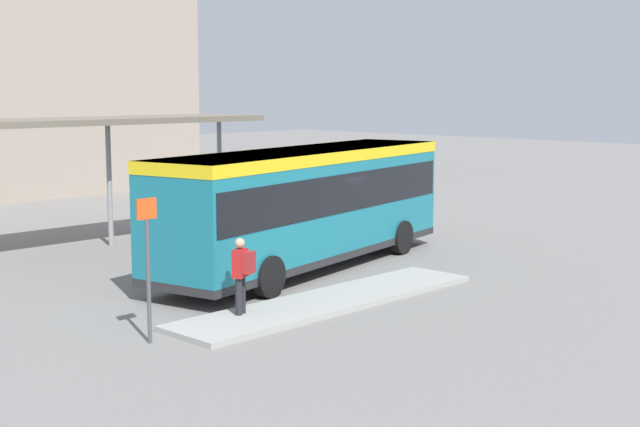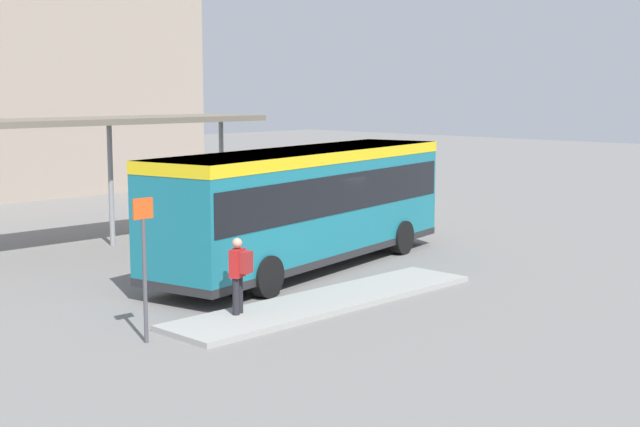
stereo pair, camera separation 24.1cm
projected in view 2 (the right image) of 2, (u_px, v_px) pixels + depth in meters
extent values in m
plane|color=slate|center=(306.00, 268.00, 24.18)|extent=(120.00, 120.00, 0.00)
cube|color=#9E9E99|center=(328.00, 301.00, 20.21)|extent=(8.39, 1.80, 0.12)
cube|color=#197284|center=(306.00, 203.00, 23.93)|extent=(10.96, 4.42, 2.88)
cube|color=yellow|center=(306.00, 155.00, 23.75)|extent=(10.98, 4.44, 0.30)
cube|color=black|center=(306.00, 190.00, 23.88)|extent=(10.75, 4.41, 1.01)
cube|color=black|center=(401.00, 175.00, 28.28)|extent=(0.50, 2.20, 1.11)
cube|color=#28282B|center=(306.00, 252.00, 24.12)|extent=(10.97, 4.43, 0.20)
cylinder|color=black|center=(336.00, 231.00, 27.48)|extent=(1.03, 0.47, 1.00)
cylinder|color=black|center=(402.00, 237.00, 26.21)|extent=(1.03, 0.47, 1.00)
cylinder|color=black|center=(192.00, 266.00, 22.01)|extent=(1.03, 0.47, 1.00)
cylinder|color=black|center=(267.00, 276.00, 20.74)|extent=(1.03, 0.47, 1.00)
cylinder|color=#232328|center=(236.00, 296.00, 18.66)|extent=(0.15, 0.15, 0.79)
cylinder|color=#232328|center=(240.00, 295.00, 18.83)|extent=(0.15, 0.15, 0.79)
cube|color=#B21E1E|center=(237.00, 263.00, 18.65)|extent=(0.45, 0.36, 0.60)
cube|color=maroon|center=(246.00, 262.00, 18.58)|extent=(0.35, 0.30, 0.45)
sphere|color=tan|center=(237.00, 243.00, 18.59)|extent=(0.22, 0.22, 0.22)
torus|color=black|center=(403.00, 208.00, 33.85)|extent=(0.14, 0.72, 0.72)
torus|color=black|center=(382.00, 206.00, 34.43)|extent=(0.14, 0.72, 0.72)
cylinder|color=red|center=(393.00, 201.00, 34.11)|extent=(0.13, 0.75, 0.04)
cylinder|color=red|center=(389.00, 202.00, 34.22)|extent=(0.04, 0.04, 0.35)
cube|color=black|center=(389.00, 198.00, 34.19)|extent=(0.09, 0.19, 0.04)
cylinder|color=red|center=(401.00, 199.00, 33.86)|extent=(0.48, 0.09, 0.03)
torus|color=black|center=(370.00, 205.00, 35.03)|extent=(0.13, 0.67, 0.67)
torus|color=black|center=(389.00, 206.00, 34.50)|extent=(0.13, 0.67, 0.67)
cylinder|color=silver|center=(379.00, 200.00, 34.74)|extent=(0.13, 0.70, 0.04)
cylinder|color=silver|center=(383.00, 202.00, 34.65)|extent=(0.04, 0.04, 0.33)
cube|color=black|center=(383.00, 197.00, 34.62)|extent=(0.09, 0.19, 0.04)
cylinder|color=silver|center=(372.00, 197.00, 34.94)|extent=(0.48, 0.09, 0.03)
torus|color=black|center=(374.00, 204.00, 35.04)|extent=(0.13, 0.68, 0.68)
torus|color=black|center=(359.00, 202.00, 35.75)|extent=(0.13, 0.68, 0.68)
cylinder|color=#287F3D|center=(367.00, 198.00, 35.36)|extent=(0.12, 0.72, 0.04)
cylinder|color=#287F3D|center=(364.00, 199.00, 35.50)|extent=(0.04, 0.04, 0.33)
cube|color=black|center=(364.00, 194.00, 35.48)|extent=(0.09, 0.19, 0.04)
cylinder|color=#287F3D|center=(373.00, 197.00, 35.07)|extent=(0.48, 0.09, 0.03)
cube|color=#706656|center=(109.00, 120.00, 27.19)|extent=(10.34, 2.87, 0.18)
cylinder|color=gray|center=(222.00, 175.00, 30.57)|extent=(0.16, 0.16, 3.79)
cylinder|color=gray|center=(111.00, 185.00, 27.47)|extent=(0.16, 0.16, 3.79)
cylinder|color=#4C4C51|center=(145.00, 281.00, 16.92)|extent=(0.08, 0.08, 2.40)
cube|color=#D84C19|center=(143.00, 209.00, 16.73)|extent=(0.44, 0.03, 0.40)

